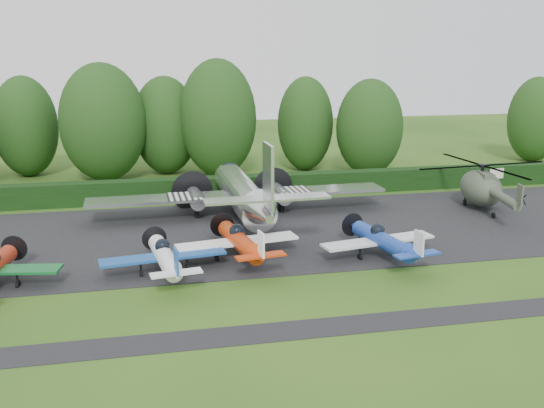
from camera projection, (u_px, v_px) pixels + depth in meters
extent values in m
plane|color=#224814|center=(236.00, 287.00, 34.62)|extent=(160.00, 160.00, 0.00)
cube|color=black|center=(216.00, 235.00, 44.09)|extent=(70.00, 18.00, 0.01)
cube|color=black|center=(254.00, 334.00, 28.93)|extent=(70.00, 2.00, 0.00)
cube|color=black|center=(201.00, 199.00, 54.51)|extent=(90.00, 1.60, 2.00)
cylinder|color=silver|center=(242.00, 194.00, 47.70)|extent=(2.52, 13.14, 2.52)
cone|color=silver|center=(229.00, 175.00, 54.67)|extent=(2.52, 1.64, 2.52)
cone|color=silver|center=(261.00, 213.00, 40.09)|extent=(2.52, 3.29, 2.52)
sphere|color=black|center=(231.00, 171.00, 53.53)|extent=(1.64, 1.64, 1.64)
cube|color=silver|center=(240.00, 195.00, 48.82)|extent=(24.09, 2.63, 0.24)
cube|color=white|center=(186.00, 196.00, 47.92)|extent=(2.85, 2.74, 0.05)
cube|color=white|center=(293.00, 190.00, 49.65)|extent=(2.85, 2.74, 0.05)
cylinder|color=silver|center=(196.00, 198.00, 48.82)|extent=(1.20, 3.50, 1.20)
cylinder|color=silver|center=(281.00, 194.00, 50.20)|extent=(1.20, 3.50, 1.20)
cylinder|color=black|center=(194.00, 191.00, 51.15)|extent=(3.50, 0.03, 3.50)
cylinder|color=black|center=(275.00, 187.00, 52.53)|extent=(3.50, 0.03, 3.50)
cube|color=silver|center=(263.00, 199.00, 38.96)|extent=(8.21, 1.53, 0.15)
cube|color=silver|center=(264.00, 177.00, 38.26)|extent=(0.20, 2.41, 4.16)
cylinder|color=black|center=(197.00, 214.00, 48.71)|extent=(0.27, 0.99, 0.99)
cylinder|color=black|center=(282.00, 209.00, 50.09)|extent=(0.27, 0.99, 0.99)
cylinder|color=black|center=(265.00, 254.00, 39.46)|extent=(0.20, 0.48, 0.48)
cylinder|color=black|center=(3.00, 249.00, 37.51)|extent=(1.63, 0.02, 1.63)
cylinder|color=black|center=(18.00, 283.00, 34.70)|extent=(0.15, 0.48, 0.48)
cylinder|color=black|center=(2.00, 270.00, 36.79)|extent=(0.13, 0.43, 0.43)
cylinder|color=white|center=(165.00, 257.00, 36.05)|extent=(1.04, 5.94, 1.04)
sphere|color=black|center=(164.00, 246.00, 36.54)|extent=(0.91, 0.91, 0.91)
cube|color=#194998|center=(165.00, 257.00, 36.61)|extent=(7.55, 1.40, 0.15)
cube|color=white|center=(167.00, 274.00, 32.61)|extent=(2.81, 0.76, 0.11)
cube|color=#194998|center=(166.00, 262.00, 32.33)|extent=(0.11, 0.86, 1.40)
cylinder|color=black|center=(163.00, 238.00, 39.68)|extent=(1.62, 0.02, 1.62)
cylinder|color=black|center=(142.00, 272.00, 36.33)|extent=(0.15, 0.47, 0.47)
cylinder|color=black|center=(189.00, 269.00, 36.89)|extent=(0.15, 0.47, 0.47)
cylinder|color=black|center=(164.00, 257.00, 38.97)|extent=(0.13, 0.43, 0.43)
cylinder|color=#BB310B|center=(240.00, 242.00, 38.64)|extent=(1.10, 6.29, 1.10)
sphere|color=black|center=(238.00, 231.00, 39.16)|extent=(0.96, 0.96, 0.96)
cube|color=white|center=(239.00, 241.00, 39.23)|extent=(8.01, 1.49, 0.16)
cube|color=#BB310B|center=(250.00, 257.00, 35.00)|extent=(2.97, 0.80, 0.11)
cube|color=white|center=(250.00, 245.00, 34.70)|extent=(0.11, 0.92, 1.49)
cylinder|color=black|center=(231.00, 224.00, 42.49)|extent=(1.72, 0.02, 1.72)
cylinder|color=black|center=(217.00, 257.00, 38.94)|extent=(0.16, 0.50, 0.50)
cylinder|color=black|center=(262.00, 254.00, 39.53)|extent=(0.16, 0.50, 0.50)
cylinder|color=black|center=(234.00, 243.00, 41.73)|extent=(0.14, 0.46, 0.46)
cylinder|color=#183A94|center=(383.00, 241.00, 38.91)|extent=(1.07, 6.13, 1.07)
sphere|color=black|center=(379.00, 230.00, 39.42)|extent=(0.94, 0.94, 0.94)
cube|color=silver|center=(380.00, 241.00, 39.48)|extent=(7.80, 1.45, 0.16)
cube|color=#183A94|center=(407.00, 255.00, 35.36)|extent=(2.90, 0.78, 0.11)
cube|color=silver|center=(408.00, 244.00, 35.07)|extent=(0.11, 0.89, 1.45)
cylinder|color=black|center=(362.00, 224.00, 42.66)|extent=(1.67, 0.02, 1.67)
cylinder|color=black|center=(359.00, 256.00, 39.20)|extent=(0.16, 0.49, 0.49)
cylinder|color=black|center=(401.00, 253.00, 39.77)|extent=(0.16, 0.49, 0.49)
cylinder|color=black|center=(366.00, 242.00, 41.92)|extent=(0.13, 0.45, 0.45)
ellipsoid|color=#374333|center=(481.00, 188.00, 51.03)|extent=(3.07, 5.63, 2.94)
cylinder|color=#374333|center=(512.00, 197.00, 46.76)|extent=(0.69, 5.91, 0.69)
cube|color=#374333|center=(537.00, 195.00, 43.64)|extent=(0.12, 0.89, 1.58)
cylinder|color=black|center=(482.00, 171.00, 50.66)|extent=(0.30, 0.30, 0.79)
cylinder|color=black|center=(483.00, 166.00, 50.54)|extent=(0.69, 0.69, 0.25)
cylinder|color=black|center=(483.00, 166.00, 50.54)|extent=(11.82, 11.82, 0.06)
cube|color=#374333|center=(487.00, 177.00, 50.00)|extent=(0.89, 1.97, 0.69)
ellipsoid|color=black|center=(471.00, 183.00, 52.50)|extent=(1.87, 1.87, 1.68)
cylinder|color=black|center=(464.00, 203.00, 51.95)|extent=(0.18, 0.55, 0.55)
cylinder|color=black|center=(485.00, 202.00, 52.34)|extent=(0.18, 0.55, 0.55)
cylinder|color=black|center=(500.00, 215.00, 48.43)|extent=(0.16, 0.47, 0.47)
cylinder|color=#3F3326|center=(488.00, 181.00, 59.15)|extent=(0.12, 0.12, 1.22)
cylinder|color=#3F3326|center=(516.00, 179.00, 59.75)|extent=(0.12, 0.12, 1.22)
cube|color=silver|center=(503.00, 173.00, 59.27)|extent=(3.25, 0.08, 1.02)
cylinder|color=black|center=(532.00, 148.00, 72.22)|extent=(0.70, 0.70, 3.27)
ellipsoid|color=#1E3D13|center=(535.00, 119.00, 71.37)|extent=(6.33, 6.33, 9.98)
cylinder|color=black|center=(29.00, 160.00, 63.95)|extent=(0.70, 0.70, 3.44)
ellipsoid|color=#1E3D13|center=(25.00, 126.00, 63.06)|extent=(6.60, 6.60, 10.50)
cylinder|color=black|center=(106.00, 162.00, 61.74)|extent=(0.70, 0.70, 3.89)
ellipsoid|color=#1E3D13|center=(103.00, 122.00, 60.73)|extent=(8.60, 8.60, 11.88)
cylinder|color=black|center=(219.00, 157.00, 63.89)|extent=(0.70, 0.70, 4.00)
ellipsoid|color=#1E3D13|center=(218.00, 118.00, 62.85)|extent=(8.01, 8.01, 12.21)
cylinder|color=black|center=(368.00, 159.00, 64.63)|extent=(0.70, 0.70, 3.32)
ellipsoid|color=#1E3D13|center=(370.00, 127.00, 63.77)|extent=(7.03, 7.03, 10.14)
cylinder|color=black|center=(305.00, 155.00, 67.08)|extent=(0.70, 0.70, 3.36)
ellipsoid|color=#1E3D13|center=(305.00, 124.00, 66.21)|extent=(6.08, 6.08, 10.25)
cylinder|color=black|center=(167.00, 158.00, 65.23)|extent=(0.70, 0.70, 3.40)
ellipsoid|color=#1E3D13|center=(165.00, 125.00, 64.35)|extent=(6.92, 6.92, 10.40)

